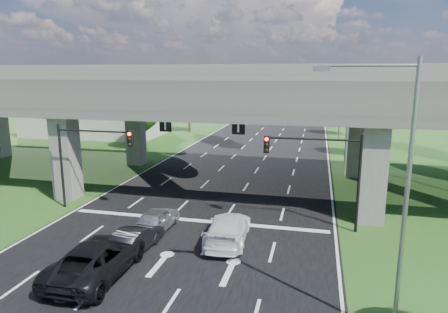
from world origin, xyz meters
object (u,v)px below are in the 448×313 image
at_px(signal_right, 322,163).
at_px(streetlight_near, 395,182).
at_px(car_dark, 135,240).
at_px(car_white, 228,228).
at_px(car_silver, 157,219).
at_px(streetlight_far, 344,108).
at_px(streetlight_beyond, 338,99).
at_px(signal_left, 88,151).
at_px(car_trailing, 97,259).

distance_m(signal_right, streetlight_near, 10.33).
relative_size(car_dark, car_white, 0.77).
height_order(signal_right, car_white, signal_right).
bearing_deg(car_silver, streetlight_far, -115.46).
xyz_separation_m(streetlight_beyond, car_silver, (-11.90, -38.57, -5.11)).
relative_size(signal_right, streetlight_beyond, 0.60).
height_order(signal_left, streetlight_near, streetlight_near).
relative_size(streetlight_near, car_trailing, 1.64).
bearing_deg(signal_right, car_white, -148.02).
bearing_deg(car_dark, signal_right, -145.16).
height_order(streetlight_far, car_silver, streetlight_far).
relative_size(signal_left, car_dark, 1.44).
bearing_deg(signal_right, streetlight_far, 83.53).
relative_size(car_silver, car_trailing, 0.68).
height_order(car_silver, car_dark, car_silver).
relative_size(streetlight_beyond, car_silver, 2.41).
relative_size(streetlight_beyond, car_trailing, 1.64).
xyz_separation_m(signal_left, streetlight_near, (17.92, -9.94, 1.66)).
bearing_deg(car_white, car_silver, -11.84).
bearing_deg(signal_left, car_silver, -22.63).
xyz_separation_m(signal_left, car_trailing, (5.46, -8.38, -3.31)).
bearing_deg(signal_right, streetlight_near, -77.12).
bearing_deg(signal_left, streetlight_far, 48.22).
height_order(streetlight_beyond, car_white, streetlight_beyond).
distance_m(streetlight_beyond, car_dark, 43.64).
bearing_deg(streetlight_near, streetlight_beyond, 90.00).
height_order(streetlight_far, car_dark, streetlight_far).
distance_m(signal_right, car_silver, 10.53).
relative_size(streetlight_near, streetlight_far, 1.00).
xyz_separation_m(streetlight_near, car_trailing, (-12.47, 1.56, -4.97)).
distance_m(streetlight_beyond, car_white, 40.21).
bearing_deg(streetlight_far, signal_right, -96.47).
bearing_deg(signal_right, streetlight_beyond, 86.39).
xyz_separation_m(car_dark, car_white, (4.56, 2.46, 0.10)).
height_order(car_white, car_trailing, car_trailing).
bearing_deg(car_trailing, streetlight_beyond, -106.05).
height_order(signal_right, car_silver, signal_right).
bearing_deg(car_trailing, car_silver, -95.90).
relative_size(signal_left, car_trailing, 0.98).
xyz_separation_m(streetlight_far, car_silver, (-11.90, -22.57, -5.11)).
bearing_deg(streetlight_beyond, streetlight_near, -90.00).
xyz_separation_m(signal_right, car_white, (-5.06, -3.16, -3.37)).
xyz_separation_m(signal_left, streetlight_beyond, (17.92, 36.06, 1.66)).
height_order(signal_right, signal_left, same).
bearing_deg(signal_left, streetlight_near, -29.02).
xyz_separation_m(streetlight_near, car_silver, (-11.90, 7.43, -5.11)).
relative_size(streetlight_near, car_dark, 2.39).
relative_size(streetlight_far, car_white, 1.85).
bearing_deg(streetlight_far, streetlight_beyond, 90.00).
height_order(streetlight_far, streetlight_beyond, same).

